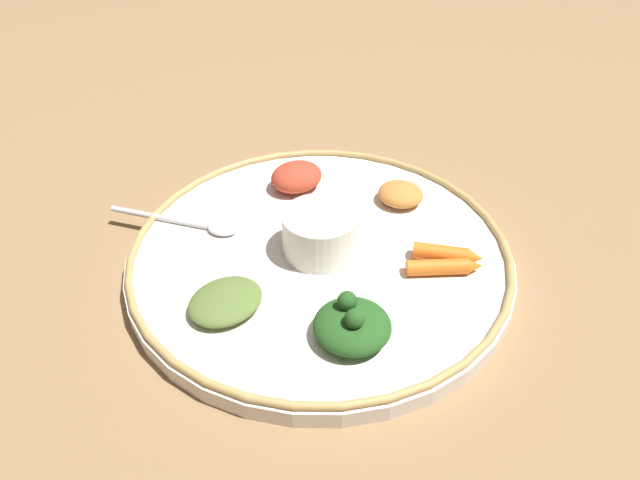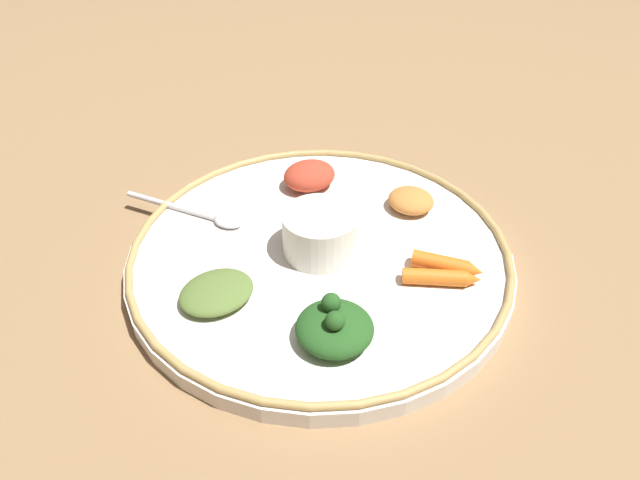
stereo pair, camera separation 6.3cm
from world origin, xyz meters
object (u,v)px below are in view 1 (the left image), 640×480
at_px(spoon, 193,224).
at_px(carrot_outer, 446,254).
at_px(carrot_near_spoon, 444,267).
at_px(center_bowl, 320,232).
at_px(greens_pile, 352,325).

xyz_separation_m(spoon, carrot_outer, (0.13, -0.25, 0.01)).
bearing_deg(carrot_near_spoon, carrot_outer, 22.36).
height_order(center_bowl, carrot_outer, center_bowl).
bearing_deg(carrot_near_spoon, center_bowl, 114.25).
xyz_separation_m(center_bowl, carrot_outer, (0.07, -0.11, -0.02)).
distance_m(spoon, greens_pile, 0.24).
relative_size(spoon, greens_pile, 1.51).
bearing_deg(carrot_near_spoon, greens_pile, 171.48).
relative_size(center_bowl, carrot_near_spoon, 1.16).
relative_size(center_bowl, carrot_outer, 1.11).
bearing_deg(greens_pile, center_bowl, 53.30).
bearing_deg(carrot_outer, spoon, 117.90).
relative_size(greens_pile, carrot_near_spoon, 1.45).
xyz_separation_m(center_bowl, spoon, (-0.06, 0.14, -0.02)).
xyz_separation_m(center_bowl, greens_pile, (-0.08, -0.10, -0.01)).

